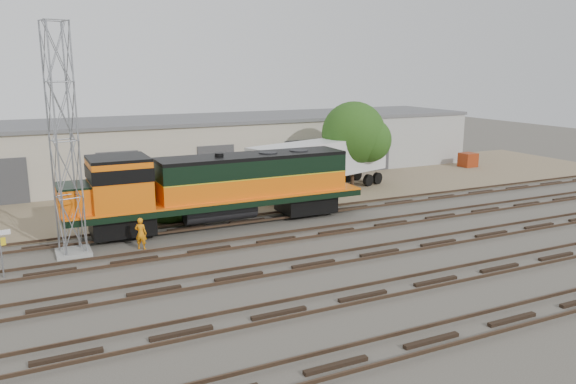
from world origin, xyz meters
name	(u,v)px	position (x,y,z in m)	size (l,w,h in m)	color
ground	(288,248)	(0.00, 0.00, 0.00)	(140.00, 140.00, 0.00)	#47423A
dirt_strip	(205,194)	(0.00, 15.00, 0.01)	(80.00, 16.00, 0.02)	#726047
tracks	(313,264)	(0.00, -3.00, 0.08)	(80.00, 20.40, 0.28)	black
warehouse	(177,148)	(0.04, 22.98, 2.65)	(58.40, 10.40, 5.30)	#BAB09B
locomotive	(215,186)	(-2.10, 6.00, 2.56)	(18.76, 3.29, 4.51)	black
signal_tower	(64,145)	(-10.70, 4.12, 5.84)	(1.77, 1.77, 11.99)	gray
sign_post	(0,244)	(-14.01, 1.89, 1.66)	(0.96, 0.17, 2.37)	gray
worker	(141,233)	(-7.25, 3.41, 0.89)	(0.65, 0.42, 1.77)	orange
semi_trailer	(324,160)	(8.89, 11.80, 2.58)	(13.52, 6.59, 4.10)	silver
dumpster_blue	(346,166)	(14.47, 17.53, 0.75)	(1.60, 1.50, 1.50)	#152094
dumpster_red	(468,160)	(27.64, 15.62, 0.70)	(1.50, 1.40, 1.40)	maroon
tree_mid	(171,192)	(-4.21, 8.69, 1.83)	(4.64, 4.42, 4.42)	#382619
tree_east	(357,135)	(12.42, 12.47, 4.31)	(5.49, 5.23, 7.06)	#382619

